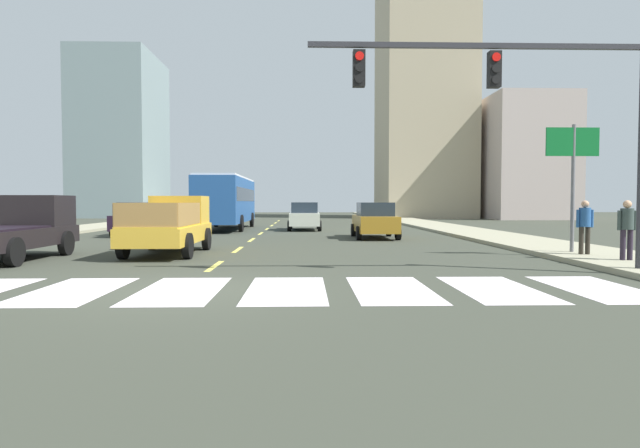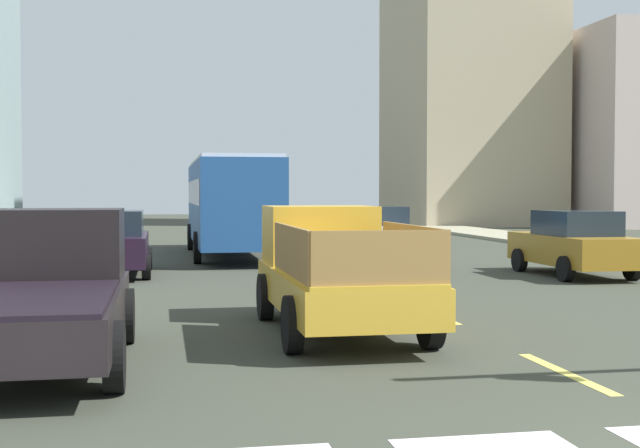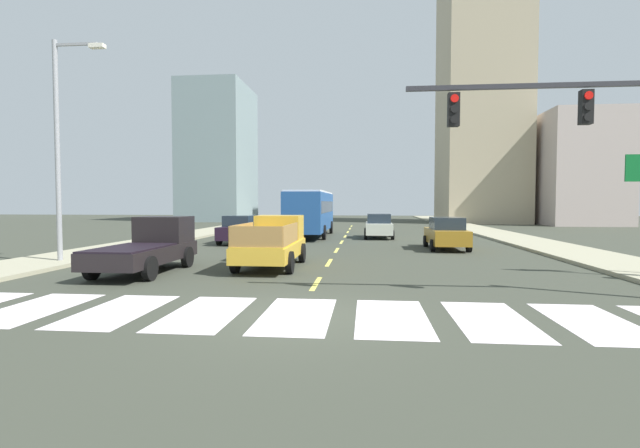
{
  "view_description": "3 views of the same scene",
  "coord_description": "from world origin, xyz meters",
  "px_view_note": "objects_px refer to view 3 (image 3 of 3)",
  "views": [
    {
      "loc": [
        2.46,
        -10.53,
        1.74
      ],
      "look_at": [
        2.98,
        7.93,
        0.98
      ],
      "focal_mm": 29.98,
      "sensor_mm": 36.0,
      "label": 1
    },
    {
      "loc": [
        -4.81,
        -5.48,
        2.2
      ],
      "look_at": [
        -0.45,
        17.88,
        1.31
      ],
      "focal_mm": 47.41,
      "sensor_mm": 36.0,
      "label": 2
    },
    {
      "loc": [
        1.52,
        -9.99,
        2.5
      ],
      "look_at": [
        -0.77,
        12.93,
        1.43
      ],
      "focal_mm": 25.77,
      "sensor_mm": 36.0,
      "label": 3
    }
  ],
  "objects_px": {
    "pickup_stakebed": "(274,242)",
    "sedan_near_left": "(240,229)",
    "traffic_signal_gantry": "(631,135)",
    "city_bus": "(311,210)",
    "sedan_far": "(379,226)",
    "streetlight_left": "(61,141)",
    "sedan_near_right": "(446,233)",
    "pickup_dark": "(150,246)"
  },
  "relations": [
    {
      "from": "sedan_near_right",
      "to": "traffic_signal_gantry",
      "type": "height_order",
      "value": "traffic_signal_gantry"
    },
    {
      "from": "pickup_dark",
      "to": "sedan_far",
      "type": "xyz_separation_m",
      "value": [
        8.75,
        16.52,
        -0.06
      ]
    },
    {
      "from": "pickup_dark",
      "to": "sedan_near_right",
      "type": "distance_m",
      "value": 15.14
    },
    {
      "from": "pickup_stakebed",
      "to": "sedan_near_left",
      "type": "bearing_deg",
      "value": 115.25
    },
    {
      "from": "pickup_dark",
      "to": "city_bus",
      "type": "relative_size",
      "value": 0.48
    },
    {
      "from": "city_bus",
      "to": "streetlight_left",
      "type": "relative_size",
      "value": 1.2
    },
    {
      "from": "pickup_stakebed",
      "to": "sedan_near_left",
      "type": "distance_m",
      "value": 10.4
    },
    {
      "from": "pickup_stakebed",
      "to": "traffic_signal_gantry",
      "type": "distance_m",
      "value": 12.06
    },
    {
      "from": "pickup_dark",
      "to": "sedan_far",
      "type": "bearing_deg",
      "value": 59.88
    },
    {
      "from": "sedan_far",
      "to": "streetlight_left",
      "type": "height_order",
      "value": "streetlight_left"
    },
    {
      "from": "sedan_far",
      "to": "city_bus",
      "type": "bearing_deg",
      "value": 167.99
    },
    {
      "from": "traffic_signal_gantry",
      "to": "sedan_near_left",
      "type": "bearing_deg",
      "value": 132.47
    },
    {
      "from": "city_bus",
      "to": "traffic_signal_gantry",
      "type": "relative_size",
      "value": 1.34
    },
    {
      "from": "traffic_signal_gantry",
      "to": "pickup_stakebed",
      "type": "bearing_deg",
      "value": 150.03
    },
    {
      "from": "city_bus",
      "to": "traffic_signal_gantry",
      "type": "xyz_separation_m",
      "value": [
        10.49,
        -21.67,
        2.21
      ]
    },
    {
      "from": "sedan_far",
      "to": "traffic_signal_gantry",
      "type": "relative_size",
      "value": 0.55
    },
    {
      "from": "streetlight_left",
      "to": "pickup_dark",
      "type": "bearing_deg",
      "value": -18.63
    },
    {
      "from": "sedan_near_left",
      "to": "traffic_signal_gantry",
      "type": "xyz_separation_m",
      "value": [
        14.09,
        -15.39,
        3.3
      ]
    },
    {
      "from": "pickup_dark",
      "to": "sedan_near_right",
      "type": "bearing_deg",
      "value": 34.48
    },
    {
      "from": "pickup_dark",
      "to": "sedan_near_left",
      "type": "distance_m",
      "value": 11.4
    },
    {
      "from": "city_bus",
      "to": "streetlight_left",
      "type": "bearing_deg",
      "value": -115.45
    },
    {
      "from": "sedan_near_left",
      "to": "sedan_far",
      "type": "bearing_deg",
      "value": 29.93
    },
    {
      "from": "sedan_far",
      "to": "streetlight_left",
      "type": "xyz_separation_m",
      "value": [
        -13.17,
        -15.03,
        4.11
      ]
    },
    {
      "from": "streetlight_left",
      "to": "sedan_near_right",
      "type": "bearing_deg",
      "value": 24.53
    },
    {
      "from": "sedan_far",
      "to": "sedan_near_right",
      "type": "relative_size",
      "value": 1.0
    },
    {
      "from": "pickup_stakebed",
      "to": "pickup_dark",
      "type": "xyz_separation_m",
      "value": [
        -4.22,
        -1.81,
        -0.02
      ]
    },
    {
      "from": "pickup_dark",
      "to": "city_bus",
      "type": "xyz_separation_m",
      "value": [
        3.8,
        17.67,
        1.03
      ]
    },
    {
      "from": "city_bus",
      "to": "sedan_near_left",
      "type": "height_order",
      "value": "city_bus"
    },
    {
      "from": "pickup_stakebed",
      "to": "streetlight_left",
      "type": "relative_size",
      "value": 0.58
    },
    {
      "from": "city_bus",
      "to": "sedan_near_right",
      "type": "relative_size",
      "value": 2.45
    },
    {
      "from": "pickup_dark",
      "to": "traffic_signal_gantry",
      "type": "distance_m",
      "value": 15.19
    },
    {
      "from": "pickup_dark",
      "to": "streetlight_left",
      "type": "bearing_deg",
      "value": 159.16
    },
    {
      "from": "sedan_far",
      "to": "sedan_near_left",
      "type": "bearing_deg",
      "value": -147.99
    },
    {
      "from": "sedan_near_right",
      "to": "city_bus",
      "type": "bearing_deg",
      "value": 134.24
    },
    {
      "from": "sedan_near_left",
      "to": "streetlight_left",
      "type": "height_order",
      "value": "streetlight_left"
    },
    {
      "from": "pickup_stakebed",
      "to": "sedan_near_right",
      "type": "height_order",
      "value": "pickup_stakebed"
    },
    {
      "from": "pickup_stakebed",
      "to": "pickup_dark",
      "type": "bearing_deg",
      "value": -154.29
    },
    {
      "from": "sedan_near_right",
      "to": "streetlight_left",
      "type": "xyz_separation_m",
      "value": [
        -16.56,
        -7.56,
        4.11
      ]
    },
    {
      "from": "sedan_near_right",
      "to": "streetlight_left",
      "type": "height_order",
      "value": "streetlight_left"
    },
    {
      "from": "pickup_stakebed",
      "to": "sedan_near_right",
      "type": "xyz_separation_m",
      "value": [
        7.92,
        7.24,
        -0.08
      ]
    },
    {
      "from": "sedan_far",
      "to": "traffic_signal_gantry",
      "type": "distance_m",
      "value": 21.51
    },
    {
      "from": "traffic_signal_gantry",
      "to": "pickup_dark",
      "type": "bearing_deg",
      "value": 164.37
    }
  ]
}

